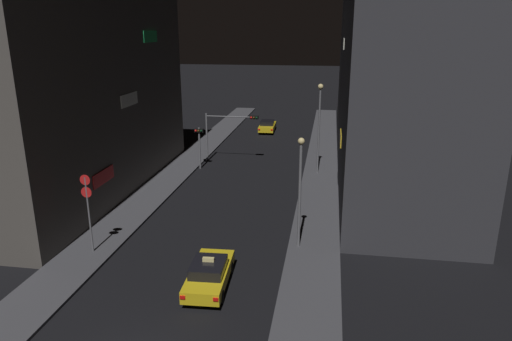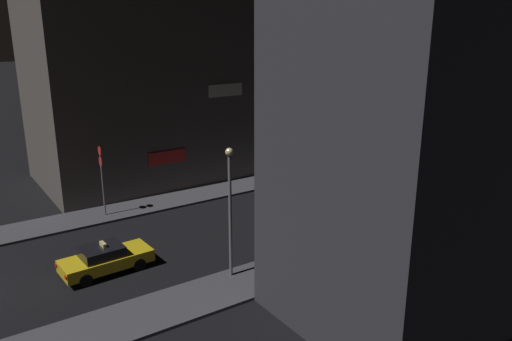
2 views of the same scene
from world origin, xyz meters
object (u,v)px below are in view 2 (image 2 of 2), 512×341
taxi (105,259)px  sign_pole_left (102,174)px  street_lamp_near_block (230,201)px  street_lamp_far_block (439,142)px  traffic_light_left_kerb (323,145)px  far_car (487,151)px  traffic_light_overhead (366,137)px

taxi → sign_pole_left: size_ratio=1.00×
street_lamp_near_block → street_lamp_far_block: (0.60, 14.46, 1.07)m
traffic_light_left_kerb → street_lamp_near_block: (9.94, -14.56, 1.28)m
far_car → taxi: bearing=-86.7°
traffic_light_overhead → street_lamp_near_block: (7.87, -17.12, 0.56)m
far_car → street_lamp_near_block: (6.05, -31.07, 3.25)m
taxi → sign_pole_left: 8.04m
far_car → street_lamp_near_block: street_lamp_near_block is taller
traffic_light_left_kerb → street_lamp_near_block: bearing=-55.7°
taxi → street_lamp_far_block: size_ratio=0.59×
taxi → street_lamp_near_block: bearing=50.6°
taxi → traffic_light_overhead: (-3.86, 21.99, 2.69)m
far_car → street_lamp_far_block: bearing=-68.2°
street_lamp_far_block → traffic_light_left_kerb: bearing=179.5°
traffic_light_overhead → street_lamp_far_block: (8.46, -2.66, 1.62)m
far_car → traffic_light_left_kerb: traffic_light_left_kerb is taller
traffic_light_left_kerb → street_lamp_far_block: street_lamp_far_block is taller
far_car → street_lamp_near_block: size_ratio=0.70×
far_car → sign_pole_left: size_ratio=1.00×
traffic_light_overhead → street_lamp_far_block: size_ratio=0.65×
taxi → far_car: (-2.05, 35.94, -0.00)m
taxi → far_car: size_ratio=1.01×
taxi → sign_pole_left: sign_pole_left is taller
traffic_light_overhead → traffic_light_left_kerb: traffic_light_overhead is taller
traffic_light_left_kerb → sign_pole_left: sign_pole_left is taller
far_car → street_lamp_near_block: bearing=-79.0°
traffic_light_overhead → sign_pole_left: sign_pole_left is taller
traffic_light_left_kerb → street_lamp_far_block: 10.79m
traffic_light_overhead → street_lamp_far_block: street_lamp_far_block is taller
traffic_light_overhead → street_lamp_far_block: bearing=-17.5°
street_lamp_near_block → street_lamp_far_block: street_lamp_far_block is taller
sign_pole_left → street_lamp_near_block: bearing=12.3°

